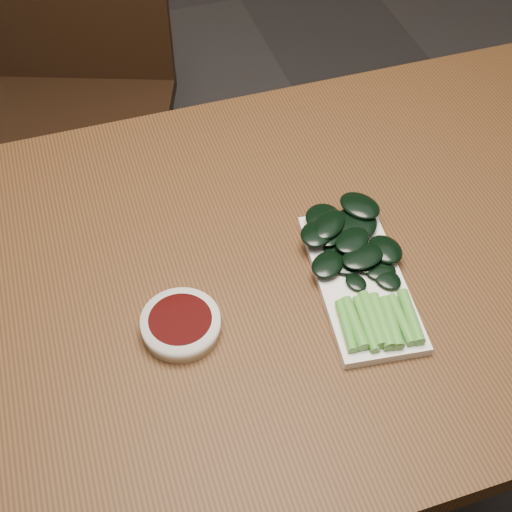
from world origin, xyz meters
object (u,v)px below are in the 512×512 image
object	(u,v)px
chair_far	(74,94)
serving_plate	(360,281)
table	(269,294)
sauce_bowl	(181,324)
gai_lan	(357,260)

from	to	relation	value
chair_far	serving_plate	world-z (taller)	chair_far
table	sauce_bowl	world-z (taller)	sauce_bowl
chair_far	sauce_bowl	xyz separation A→B (m)	(0.06, -0.94, 0.28)
sauce_bowl	gai_lan	size ratio (longest dim) A/B	0.37
table	serving_plate	bearing A→B (deg)	-33.82
sauce_bowl	serving_plate	size ratio (longest dim) A/B	0.38
table	serving_plate	distance (m)	0.16
gai_lan	serving_plate	bearing A→B (deg)	-99.61
chair_far	sauce_bowl	bearing A→B (deg)	-66.52
chair_far	gai_lan	distance (m)	1.02
table	sauce_bowl	bearing A→B (deg)	-153.86
table	chair_far	world-z (taller)	chair_far
table	chair_far	bearing A→B (deg)	103.58
serving_plate	gai_lan	xyz separation A→B (m)	(0.00, 0.02, 0.02)
table	chair_far	size ratio (longest dim) A/B	1.57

